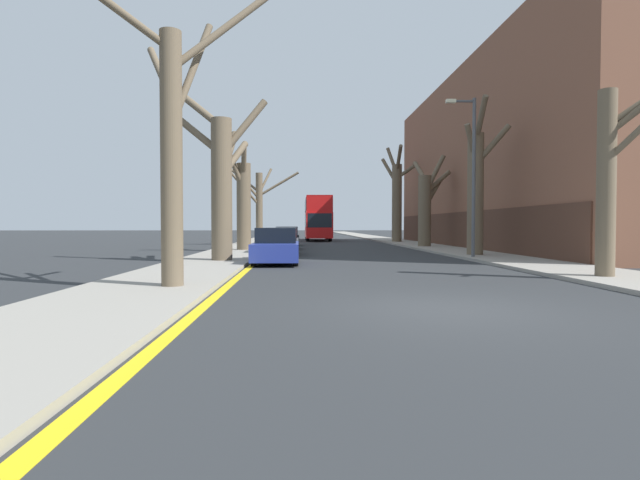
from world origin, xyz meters
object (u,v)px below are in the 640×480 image
object	(u,v)px
street_tree_right_0	(613,173)
street_tree_right_1	(476,188)
lamp_post	(472,169)
double_decker_bus	(318,216)
street_tree_left_3	(259,203)
parked_car_3	(287,237)
street_tree_left_1	(221,178)
parked_car_0	(276,247)
street_tree_left_2	(243,201)
parked_car_1	(282,242)
street_tree_left_0	(174,139)
street_tree_right_3	(397,198)
parked_car_2	(285,240)
street_tree_right_2	(426,205)

from	to	relation	value
street_tree_right_0	street_tree_right_1	xyz separation A→B (m)	(-0.12, 10.66, 0.36)
lamp_post	double_decker_bus	bearing A→B (deg)	101.64
street_tree_right_1	lamp_post	bearing A→B (deg)	-115.94
street_tree_left_3	parked_car_3	xyz separation A→B (m)	(2.26, -0.64, -2.66)
street_tree_left_1	parked_car_0	world-z (taller)	street_tree_left_1
street_tree_left_2	parked_car_0	distance (m)	10.22
parked_car_0	parked_car_1	world-z (taller)	parked_car_0
street_tree_left_0	street_tree_left_3	world-z (taller)	street_tree_left_0
street_tree_right_3	street_tree_left_0	bearing A→B (deg)	-110.12
street_tree_left_0	parked_car_3	world-z (taller)	street_tree_left_0
double_decker_bus	street_tree_left_1	bearing A→B (deg)	-99.70
parked_car_0	parked_car_2	xyz separation A→B (m)	(-0.00, 12.39, -0.08)
street_tree_right_1	parked_car_1	bearing A→B (deg)	165.63
street_tree_right_1	street_tree_right_3	bearing A→B (deg)	90.18
double_decker_bus	parked_car_0	bearing A→B (deg)	-95.24
parked_car_1	lamp_post	bearing A→B (deg)	-25.49
parked_car_1	parked_car_3	xyz separation A→B (m)	(0.00, 12.05, 0.01)
street_tree_left_0	street_tree_left_2	bearing A→B (deg)	91.11
street_tree_left_2	street_tree_left_1	bearing A→B (deg)	-89.53
street_tree_left_3	street_tree_right_3	xyz separation A→B (m)	(11.95, 4.69, 0.70)
parked_car_3	lamp_post	distance (m)	18.89
street_tree_right_0	parked_car_2	world-z (taller)	street_tree_right_0
street_tree_right_3	lamp_post	distance (m)	21.63
parked_car_2	parked_car_1	bearing A→B (deg)	-90.00
street_tree_left_3	parked_car_1	distance (m)	13.16
parked_car_1	parked_car_2	bearing A→B (deg)	90.00
street_tree_left_2	street_tree_right_3	world-z (taller)	street_tree_right_3
street_tree_left_1	street_tree_right_0	bearing A→B (deg)	-31.30
street_tree_left_1	parked_car_0	size ratio (longest dim) A/B	1.78
street_tree_right_3	parked_car_1	bearing A→B (deg)	-119.15
street_tree_left_0	lamp_post	distance (m)	15.23
street_tree_left_0	parked_car_1	world-z (taller)	street_tree_left_0
street_tree_left_3	parked_car_1	world-z (taller)	street_tree_left_3
street_tree_right_3	parked_car_2	world-z (taller)	street_tree_right_3
street_tree_right_1	parked_car_1	size ratio (longest dim) A/B	1.77
parked_car_0	parked_car_1	xyz separation A→B (m)	(0.00, 6.51, -0.01)
street_tree_right_2	lamp_post	world-z (taller)	lamp_post
street_tree_right_3	parked_car_3	xyz separation A→B (m)	(-9.69, -5.33, -3.36)
street_tree_right_0	parked_car_1	distance (m)	16.62
street_tree_right_0	parked_car_1	size ratio (longest dim) A/B	1.42
parked_car_1	street_tree_right_2	bearing A→B (deg)	38.30
parked_car_0	double_decker_bus	bearing A→B (deg)	84.76
street_tree_left_0	parked_car_2	xyz separation A→B (m)	(2.08, 20.65, -3.04)
street_tree_right_3	parked_car_0	xyz separation A→B (m)	(-9.69, -23.88, -3.36)
street_tree_left_2	parked_car_1	world-z (taller)	street_tree_left_2
street_tree_left_0	parked_car_1	bearing A→B (deg)	81.97
street_tree_right_2	parked_car_2	distance (m)	10.33
street_tree_right_1	parked_car_3	bearing A→B (deg)	123.84
parked_car_0	parked_car_1	bearing A→B (deg)	90.00
double_decker_bus	lamp_post	xyz separation A→B (m)	(6.02, -29.20, 1.66)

